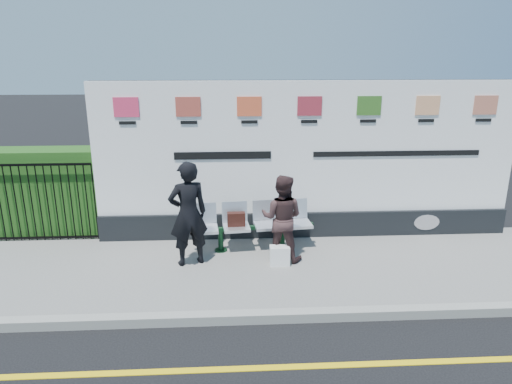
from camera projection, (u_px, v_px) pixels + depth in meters
ground at (313, 366)px, 5.43m from camera, size 80.00×80.00×0.00m
pavement at (288, 268)px, 7.81m from camera, size 14.00×3.00×0.12m
kerb at (301, 315)px, 6.37m from camera, size 14.00×0.18×0.14m
yellow_line at (313, 366)px, 5.43m from camera, size 14.00×0.10×0.01m
billboard at (307, 171)px, 8.73m from camera, size 8.00×0.30×3.00m
hedge at (48, 191)px, 9.02m from camera, size 2.35×0.70×1.70m
railing at (40, 202)px, 8.62m from camera, size 2.05×0.06×1.54m
bench at (252, 237)px, 8.38m from camera, size 2.24×0.78×0.47m
woman_left at (188, 214)px, 7.60m from camera, size 0.77×0.63×1.80m
woman_right at (282, 218)px, 7.82m from camera, size 0.88×0.78×1.52m
handbag_brown at (236, 219)px, 8.23m from camera, size 0.33×0.16×0.25m
carrier_bag_white at (280, 256)px, 7.76m from camera, size 0.33×0.20×0.33m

